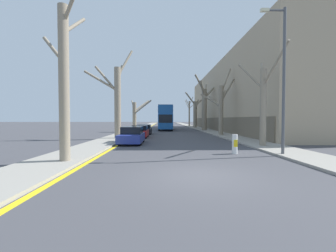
% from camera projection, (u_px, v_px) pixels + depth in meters
% --- Properties ---
extents(ground_plane, '(300.00, 300.00, 0.00)m').
position_uv_depth(ground_plane, '(198.00, 176.00, 7.90)').
color(ground_plane, '#424247').
extents(sidewalk_left, '(2.68, 120.00, 0.12)m').
position_uv_depth(sidewalk_left, '(144.00, 127.00, 57.74)').
color(sidewalk_left, gray).
rests_on(sidewalk_left, ground).
extents(sidewalk_right, '(2.68, 120.00, 0.12)m').
position_uv_depth(sidewalk_right, '(192.00, 127.00, 57.98)').
color(sidewalk_right, gray).
rests_on(sidewalk_right, ground).
extents(building_facade_right, '(10.08, 46.82, 11.13)m').
position_uv_depth(building_facade_right, '(240.00, 99.00, 40.45)').
color(building_facade_right, tan).
rests_on(building_facade_right, ground).
extents(kerb_line_stripe, '(0.24, 120.00, 0.01)m').
position_uv_depth(kerb_line_stripe, '(150.00, 127.00, 57.77)').
color(kerb_line_stripe, yellow).
rests_on(kerb_line_stripe, ground).
extents(street_tree_left_0, '(3.06, 2.65, 8.54)m').
position_uv_depth(street_tree_left_0, '(64.00, 78.00, 10.10)').
color(street_tree_left_0, gray).
rests_on(street_tree_left_0, ground).
extents(street_tree_left_1, '(4.55, 2.25, 9.28)m').
position_uv_depth(street_tree_left_1, '(117.00, 98.00, 22.38)').
color(street_tree_left_1, gray).
rests_on(street_tree_left_1, ground).
extents(street_tree_left_2, '(3.47, 2.54, 5.07)m').
position_uv_depth(street_tree_left_2, '(135.00, 115.00, 34.57)').
color(street_tree_left_2, gray).
rests_on(street_tree_left_2, ground).
extents(street_tree_right_0, '(1.96, 4.30, 6.63)m').
position_uv_depth(street_tree_right_0, '(263.00, 102.00, 15.90)').
color(street_tree_right_0, gray).
rests_on(street_tree_right_0, ground).
extents(street_tree_right_1, '(4.18, 2.11, 8.31)m').
position_uv_depth(street_tree_right_1, '(221.00, 106.00, 27.20)').
color(street_tree_right_1, gray).
rests_on(street_tree_right_1, ground).
extents(street_tree_right_2, '(4.61, 3.61, 9.54)m').
position_uv_depth(street_tree_right_2, '(204.00, 106.00, 38.83)').
color(street_tree_right_2, gray).
rests_on(street_tree_right_2, ground).
extents(street_tree_right_3, '(4.16, 2.69, 8.02)m').
position_uv_depth(street_tree_right_3, '(195.00, 113.00, 50.90)').
color(street_tree_right_3, gray).
rests_on(street_tree_right_3, ground).
extents(street_tree_right_4, '(2.90, 1.68, 8.35)m').
position_uv_depth(street_tree_right_4, '(189.00, 112.00, 63.05)').
color(street_tree_right_4, gray).
rests_on(street_tree_right_4, ground).
extents(double_decker_bus, '(2.49, 10.60, 4.36)m').
position_uv_depth(double_decker_bus, '(165.00, 117.00, 41.31)').
color(double_decker_bus, '#19519E').
rests_on(double_decker_bus, ground).
extents(parked_car_0, '(1.80, 4.29, 1.38)m').
position_uv_depth(parked_car_0, '(132.00, 136.00, 18.38)').
color(parked_car_0, navy).
rests_on(parked_car_0, ground).
extents(parked_car_1, '(1.74, 4.07, 1.33)m').
position_uv_depth(parked_car_1, '(140.00, 132.00, 24.30)').
color(parked_car_1, maroon).
rests_on(parked_car_1, ground).
extents(parked_car_2, '(1.88, 4.05, 1.28)m').
position_uv_depth(parked_car_2, '(144.00, 130.00, 29.85)').
color(parked_car_2, black).
rests_on(parked_car_2, ground).
extents(lamp_post, '(1.40, 0.20, 7.97)m').
position_uv_depth(lamp_post, '(282.00, 74.00, 12.09)').
color(lamp_post, '#4C4F54').
rests_on(lamp_post, ground).
extents(traffic_bollard, '(0.31, 0.32, 1.13)m').
position_uv_depth(traffic_bollard, '(235.00, 144.00, 12.93)').
color(traffic_bollard, white).
rests_on(traffic_bollard, ground).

